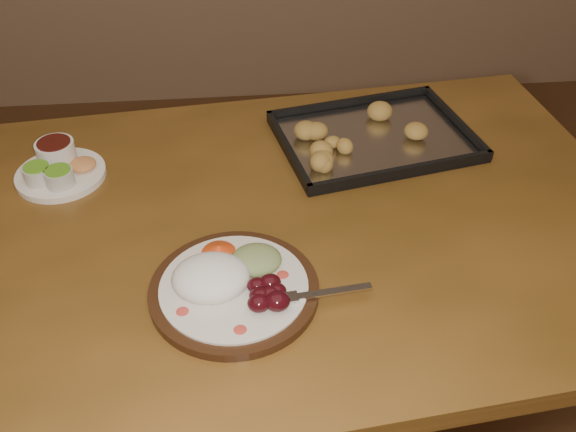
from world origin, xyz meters
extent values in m
cube|color=brown|center=(0.06, 0.17, 0.73)|extent=(1.58, 1.05, 0.04)
cylinder|color=#432214|center=(0.70, 0.62, 0.35)|extent=(0.07, 0.07, 0.71)
cylinder|color=black|center=(0.04, -0.01, 0.76)|extent=(0.27, 0.27, 0.02)
cylinder|color=silver|center=(0.04, -0.01, 0.77)|extent=(0.24, 0.24, 0.01)
ellipsoid|color=red|center=(-0.04, -0.06, 0.77)|extent=(0.02, 0.02, 0.00)
ellipsoid|color=red|center=(0.05, -0.10, 0.77)|extent=(0.02, 0.02, 0.00)
ellipsoid|color=red|center=(0.12, 0.01, 0.77)|extent=(0.02, 0.02, 0.00)
ellipsoid|color=red|center=(-0.04, 0.04, 0.77)|extent=(0.02, 0.02, 0.00)
ellipsoid|color=white|center=(0.00, 0.00, 0.78)|extent=(0.15, 0.14, 0.06)
ellipsoid|color=#490A14|center=(0.08, -0.05, 0.78)|extent=(0.03, 0.03, 0.03)
ellipsoid|color=#490A14|center=(0.10, -0.04, 0.78)|extent=(0.03, 0.03, 0.03)
ellipsoid|color=#490A14|center=(0.10, -0.02, 0.78)|extent=(0.03, 0.03, 0.03)
ellipsoid|color=#490A14|center=(0.10, -0.06, 0.78)|extent=(0.03, 0.03, 0.03)
ellipsoid|color=#490A14|center=(0.08, -0.03, 0.78)|extent=(0.03, 0.03, 0.03)
ellipsoid|color=#490A14|center=(0.10, -0.05, 0.78)|extent=(0.03, 0.03, 0.03)
ellipsoid|color=#490A14|center=(0.08, -0.06, 0.78)|extent=(0.03, 0.03, 0.03)
ellipsoid|color=tan|center=(0.08, 0.04, 0.78)|extent=(0.11, 0.10, 0.03)
cone|color=#E74315|center=(0.02, 0.07, 0.78)|extent=(0.07, 0.07, 0.03)
cube|color=silver|center=(0.19, -0.04, 0.77)|extent=(0.13, 0.03, 0.00)
cube|color=silver|center=(0.12, -0.05, 0.77)|extent=(0.04, 0.03, 0.00)
cylinder|color=silver|center=(0.10, -0.06, 0.77)|extent=(0.03, 0.01, 0.00)
cylinder|color=silver|center=(0.10, -0.05, 0.77)|extent=(0.03, 0.01, 0.00)
cylinder|color=silver|center=(0.10, -0.05, 0.77)|extent=(0.03, 0.01, 0.00)
cylinder|color=silver|center=(0.10, -0.04, 0.77)|extent=(0.03, 0.01, 0.00)
cylinder|color=white|center=(-0.30, 0.34, 0.76)|extent=(0.18, 0.18, 0.01)
cylinder|color=beige|center=(-0.33, 0.32, 0.78)|extent=(0.06, 0.06, 0.03)
cylinder|color=#5BA420|center=(-0.33, 0.32, 0.80)|extent=(0.05, 0.05, 0.00)
cylinder|color=beige|center=(-0.29, 0.30, 0.78)|extent=(0.06, 0.06, 0.03)
cylinder|color=#5BA420|center=(-0.29, 0.30, 0.80)|extent=(0.05, 0.05, 0.00)
cylinder|color=white|center=(-0.31, 0.38, 0.79)|extent=(0.08, 0.08, 0.04)
cylinder|color=#3C0E0A|center=(-0.31, 0.38, 0.81)|extent=(0.07, 0.07, 0.00)
ellipsoid|color=#E18E4F|center=(-0.25, 0.35, 0.77)|extent=(0.05, 0.05, 0.02)
cube|color=black|center=(0.35, 0.42, 0.75)|extent=(0.45, 0.37, 0.01)
cube|color=black|center=(0.32, 0.56, 0.77)|extent=(0.39, 0.09, 0.02)
cube|color=black|center=(0.38, 0.28, 0.77)|extent=(0.39, 0.09, 0.02)
cube|color=black|center=(0.54, 0.46, 0.77)|extent=(0.07, 0.29, 0.02)
cube|color=black|center=(0.16, 0.38, 0.77)|extent=(0.07, 0.29, 0.02)
cube|color=silver|center=(0.35, 0.42, 0.76)|extent=(0.42, 0.34, 0.00)
ellipsoid|color=gold|center=(0.40, 0.43, 0.78)|extent=(0.04, 0.04, 0.03)
ellipsoid|color=gold|center=(0.43, 0.47, 0.78)|extent=(0.06, 0.06, 0.03)
ellipsoid|color=gold|center=(0.36, 0.50, 0.78)|extent=(0.06, 0.06, 0.03)
ellipsoid|color=gold|center=(0.32, 0.46, 0.78)|extent=(0.05, 0.05, 0.03)
ellipsoid|color=gold|center=(0.28, 0.46, 0.78)|extent=(0.06, 0.06, 0.03)
ellipsoid|color=gold|center=(0.30, 0.42, 0.78)|extent=(0.05, 0.05, 0.03)
ellipsoid|color=gold|center=(0.26, 0.38, 0.78)|extent=(0.05, 0.05, 0.03)
ellipsoid|color=gold|center=(0.32, 0.34, 0.78)|extent=(0.06, 0.06, 0.03)
ellipsoid|color=gold|center=(0.35, 0.37, 0.78)|extent=(0.05, 0.05, 0.03)
ellipsoid|color=gold|center=(0.40, 0.36, 0.78)|extent=(0.06, 0.06, 0.03)
ellipsoid|color=gold|center=(0.40, 0.41, 0.78)|extent=(0.06, 0.06, 0.03)
camera|label=1|loc=(0.06, -0.73, 1.51)|focal=40.00mm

